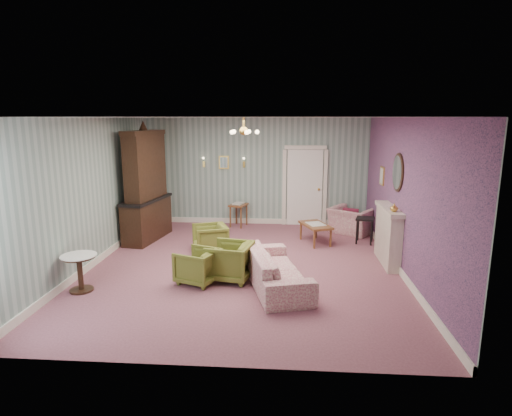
# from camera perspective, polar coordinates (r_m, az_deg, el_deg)

# --- Properties ---
(floor) EXTENTS (7.00, 7.00, 0.00)m
(floor) POSITION_cam_1_polar(r_m,az_deg,el_deg) (8.53, -1.55, -7.79)
(floor) COLOR #915464
(floor) RESTS_ON ground
(ceiling) EXTENTS (7.00, 7.00, 0.00)m
(ceiling) POSITION_cam_1_polar(r_m,az_deg,el_deg) (8.02, -1.67, 12.09)
(ceiling) COLOR white
(ceiling) RESTS_ON ground
(wall_back) EXTENTS (6.00, 0.00, 6.00)m
(wall_back) POSITION_cam_1_polar(r_m,az_deg,el_deg) (11.60, 0.12, 4.90)
(wall_back) COLOR gray
(wall_back) RESTS_ON ground
(wall_front) EXTENTS (6.00, 0.00, 6.00)m
(wall_front) POSITION_cam_1_polar(r_m,az_deg,el_deg) (4.78, -5.81, -5.60)
(wall_front) COLOR gray
(wall_front) RESTS_ON ground
(wall_left) EXTENTS (0.00, 7.00, 7.00)m
(wall_left) POSITION_cam_1_polar(r_m,az_deg,el_deg) (8.96, -21.08, 1.97)
(wall_left) COLOR gray
(wall_left) RESTS_ON ground
(wall_right) EXTENTS (0.00, 7.00, 7.00)m
(wall_right) POSITION_cam_1_polar(r_m,az_deg,el_deg) (8.40, 19.21, 1.48)
(wall_right) COLOR gray
(wall_right) RESTS_ON ground
(wall_right_floral) EXTENTS (0.00, 7.00, 7.00)m
(wall_right_floral) POSITION_cam_1_polar(r_m,az_deg,el_deg) (8.40, 19.11, 1.48)
(wall_right_floral) COLOR #B95C8E
(wall_right_floral) RESTS_ON ground
(door) EXTENTS (1.12, 0.12, 2.16)m
(door) POSITION_cam_1_polar(r_m,az_deg,el_deg) (11.59, 6.54, 2.97)
(door) COLOR white
(door) RESTS_ON floor
(olive_chair_a) EXTENTS (0.81, 0.84, 0.68)m
(olive_chair_a) POSITION_cam_1_polar(r_m,az_deg,el_deg) (7.67, -7.83, -7.52)
(olive_chair_a) COLOR olive
(olive_chair_a) RESTS_ON floor
(olive_chair_b) EXTENTS (0.82, 0.86, 0.76)m
(olive_chair_b) POSITION_cam_1_polar(r_m,az_deg,el_deg) (7.74, -3.55, -6.90)
(olive_chair_b) COLOR olive
(olive_chair_b) RESTS_ON floor
(olive_chair_c) EXTENTS (0.84, 0.87, 0.70)m
(olive_chair_c) POSITION_cam_1_polar(r_m,az_deg,el_deg) (9.24, -6.17, -3.99)
(olive_chair_c) COLOR olive
(olive_chair_c) RESTS_ON floor
(sofa_chintz) EXTENTS (1.16, 2.23, 0.84)m
(sofa_chintz) POSITION_cam_1_polar(r_m,az_deg,el_deg) (7.46, 2.69, -7.33)
(sofa_chintz) COLOR #A44260
(sofa_chintz) RESTS_ON floor
(wingback_chair) EXTENTS (1.20, 1.12, 0.88)m
(wingback_chair) POSITION_cam_1_polar(r_m,az_deg,el_deg) (11.05, 12.72, -1.08)
(wingback_chair) COLOR #A44260
(wingback_chair) RESTS_ON floor
(dresser) EXTENTS (0.83, 1.73, 2.77)m
(dresser) POSITION_cam_1_polar(r_m,az_deg,el_deg) (10.39, -14.63, 3.29)
(dresser) COLOR black
(dresser) RESTS_ON floor
(fireplace) EXTENTS (0.30, 1.40, 1.16)m
(fireplace) POSITION_cam_1_polar(r_m,az_deg,el_deg) (8.93, 17.31, -3.52)
(fireplace) COLOR beige
(fireplace) RESTS_ON floor
(mantel_vase) EXTENTS (0.15, 0.15, 0.15)m
(mantel_vase) POSITION_cam_1_polar(r_m,az_deg,el_deg) (8.40, 18.06, 0.05)
(mantel_vase) COLOR gold
(mantel_vase) RESTS_ON fireplace
(oval_mirror) EXTENTS (0.04, 0.76, 0.84)m
(oval_mirror) POSITION_cam_1_polar(r_m,az_deg,el_deg) (8.72, 18.47, 4.55)
(oval_mirror) COLOR white
(oval_mirror) RESTS_ON wall_right
(framed_print) EXTENTS (0.04, 0.34, 0.42)m
(framed_print) POSITION_cam_1_polar(r_m,az_deg,el_deg) (10.05, 16.58, 4.15)
(framed_print) COLOR gold
(framed_print) RESTS_ON wall_right
(coffee_table) EXTENTS (0.80, 1.03, 0.46)m
(coffee_table) POSITION_cam_1_polar(r_m,az_deg,el_deg) (10.06, 7.97, -3.40)
(coffee_table) COLOR brown
(coffee_table) RESTS_ON floor
(side_table_black) EXTENTS (0.50, 0.50, 0.61)m
(side_table_black) POSITION_cam_1_polar(r_m,az_deg,el_deg) (10.26, 14.37, -2.95)
(side_table_black) COLOR black
(side_table_black) RESTS_ON floor
(pedestal_table) EXTENTS (0.71, 0.71, 0.64)m
(pedestal_table) POSITION_cam_1_polar(r_m,az_deg,el_deg) (7.84, -22.53, -8.06)
(pedestal_table) COLOR black
(pedestal_table) RESTS_ON floor
(nesting_table) EXTENTS (0.53, 0.61, 0.67)m
(nesting_table) POSITION_cam_1_polar(r_m,az_deg,el_deg) (11.49, -2.35, -0.84)
(nesting_table) COLOR brown
(nesting_table) RESTS_ON floor
(gilt_mirror_back) EXTENTS (0.28, 0.06, 0.36)m
(gilt_mirror_back) POSITION_cam_1_polar(r_m,az_deg,el_deg) (11.63, -4.34, 6.12)
(gilt_mirror_back) COLOR gold
(gilt_mirror_back) RESTS_ON wall_back
(sconce_left) EXTENTS (0.16, 0.12, 0.30)m
(sconce_left) POSITION_cam_1_polar(r_m,az_deg,el_deg) (11.70, -7.04, 6.10)
(sconce_left) COLOR gold
(sconce_left) RESTS_ON wall_back
(sconce_right) EXTENTS (0.16, 0.12, 0.30)m
(sconce_right) POSITION_cam_1_polar(r_m,az_deg,el_deg) (11.54, -1.64, 6.11)
(sconce_right) COLOR gold
(sconce_right) RESTS_ON wall_back
(chandelier) EXTENTS (0.56, 0.56, 0.36)m
(chandelier) POSITION_cam_1_polar(r_m,az_deg,el_deg) (8.03, -1.66, 10.16)
(chandelier) COLOR gold
(chandelier) RESTS_ON ceiling
(burgundy_cushion) EXTENTS (0.41, 0.28, 0.39)m
(burgundy_cushion) POSITION_cam_1_polar(r_m,az_deg,el_deg) (10.89, 12.59, -1.05)
(burgundy_cushion) COLOR maroon
(burgundy_cushion) RESTS_ON wingback_chair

